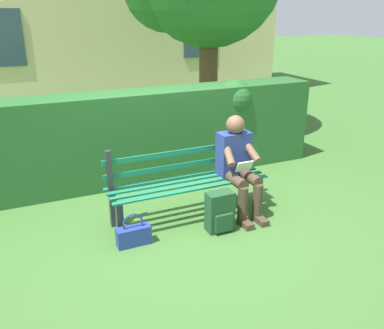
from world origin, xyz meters
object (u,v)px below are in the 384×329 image
park_bench (186,181)px  person_seated (238,163)px  handbag (134,235)px  backpack (220,212)px

park_bench → person_seated: bearing=165.1°
park_bench → handbag: (0.78, 0.39, -0.32)m
backpack → park_bench: bearing=-68.7°
backpack → person_seated: bearing=-141.1°
person_seated → backpack: bearing=38.9°
park_bench → handbag: size_ratio=5.21×
person_seated → handbag: (1.38, 0.23, -0.51)m
person_seated → park_bench: bearing=-14.9°
park_bench → person_seated: 0.65m
person_seated → handbag: 1.49m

